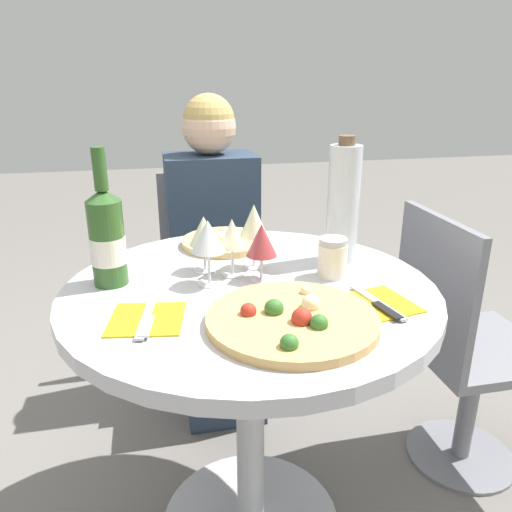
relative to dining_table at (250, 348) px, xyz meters
The scene contains 16 objects.
dining_table is the anchor object (origin of this frame).
chair_behind_diner 0.85m from the dining_table, 89.59° to the left, with size 0.40×0.40×0.86m.
seated_diner 0.69m from the dining_table, 89.50° to the left, with size 0.34×0.46×1.18m.
chair_empty_side 0.73m from the dining_table, ahead, with size 0.40×0.40×0.86m.
pizza_large 0.28m from the dining_table, 77.64° to the right, with size 0.35×0.35×0.05m.
pizza_small_far 0.36m from the dining_table, 92.97° to the left, with size 0.25×0.25×0.05m.
wine_bottle 0.44m from the dining_table, 165.04° to the left, with size 0.08×0.08×0.33m.
tall_carafe 0.45m from the dining_table, 24.37° to the left, with size 0.08×0.08×0.33m.
sugar_shaker 0.31m from the dining_table, ahead, with size 0.07×0.07×0.10m.
wine_glass_center 0.29m from the dining_table, 109.85° to the left, with size 0.06×0.06×0.15m.
wine_glass_front_right 0.28m from the dining_table, 42.56° to the left, with size 0.08×0.08×0.14m.
wine_glass_back_left 0.32m from the dining_table, 126.91° to the left, with size 0.08×0.08×0.15m.
wine_glass_back_right 0.32m from the dining_table, 73.67° to the left, with size 0.07×0.07×0.17m.
wine_glass_front_left 0.31m from the dining_table, 160.29° to the left, with size 0.08×0.08×0.16m.
place_setting_left 0.33m from the dining_table, 151.92° to the right, with size 0.17×0.19×0.01m.
place_setting_right 0.35m from the dining_table, 32.79° to the right, with size 0.18×0.19×0.01m.
Camera 1 is at (-0.22, -1.08, 1.24)m, focal length 35.00 mm.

